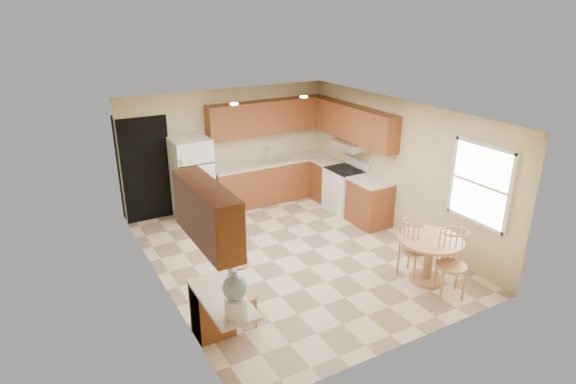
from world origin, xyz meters
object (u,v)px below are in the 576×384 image
chair_table_a (418,245)px  water_crock (235,295)px  chair_table_b (458,261)px  stove (345,189)px  chair_desk (246,289)px  refrigerator (192,179)px  dining_table (429,253)px

chair_table_a → water_crock: water_crock is taller
chair_table_b → water_crock: size_ratio=1.73×
stove → chair_desk: size_ratio=1.18×
refrigerator → water_crock: (-1.05, -4.52, 0.21)m
chair_table_a → chair_desk: size_ratio=1.03×
refrigerator → stove: 3.14m
chair_table_a → chair_desk: chair_table_a is taller
dining_table → chair_table_b: bearing=-90.0°
chair_desk → stove: bearing=144.5°
stove → chair_table_b: 3.52m
chair_desk → chair_table_b: bearing=91.0°
dining_table → stove: bearing=79.8°
water_crock → chair_desk: bearing=58.1°
dining_table → chair_table_a: chair_table_a is taller
stove → chair_table_a: size_ratio=1.15×
chair_table_b → chair_table_a: bearing=-51.2°
stove → chair_table_a: stove is taller
water_crock → chair_table_b: bearing=-3.0°
chair_table_b → chair_desk: bearing=13.8°
stove → dining_table: size_ratio=1.11×
stove → dining_table: 2.98m
dining_table → chair_desk: bearing=173.2°
chair_table_a → refrigerator: bearing=-163.8°
chair_table_a → dining_table: bearing=18.7°
dining_table → chair_table_b: 0.56m
stove → dining_table: bearing=-100.2°
chair_table_a → chair_desk: bearing=-107.1°
chair_table_a → stove: bearing=154.0°
chair_table_b → water_crock: bearing=27.8°
refrigerator → chair_desk: refrigerator is taller
dining_table → chair_desk: size_ratio=1.06×
chair_table_a → water_crock: (-3.30, -0.53, 0.45)m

